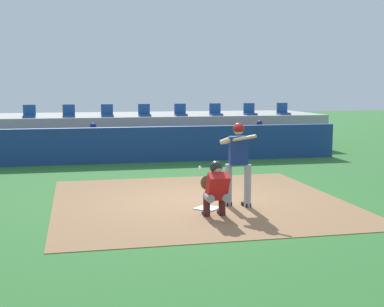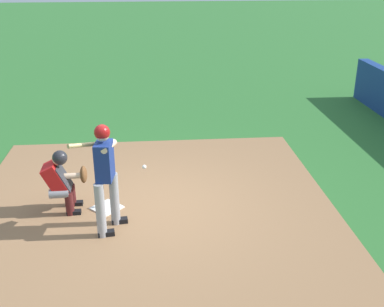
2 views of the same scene
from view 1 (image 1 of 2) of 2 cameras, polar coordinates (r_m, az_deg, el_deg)
The scene contains 18 objects.
ground_plane at distance 12.07m, azimuth 0.72°, elevation -5.12°, with size 80.00×80.00×0.00m, color #2D6B2D.
dirt_infield at distance 12.07m, azimuth 0.72°, elevation -5.10°, with size 6.40×6.40×0.01m, color #936B47.
home_plate at distance 11.30m, azimuth 1.64°, elevation -5.85°, with size 0.44×0.44×0.02m, color white.
batter_at_plate at distance 11.40m, azimuth 4.91°, elevation -0.59°, with size 0.65×0.80×1.80m.
catcher_crouched at distance 10.52m, azimuth 2.51°, elevation -3.59°, with size 0.49×1.75×1.13m.
dugout_wall at distance 18.29m, azimuth -3.91°, elevation 0.99°, with size 13.00×0.30×1.20m, color navy.
dugout_bench at distance 19.31m, azimuth -4.34°, elevation 0.20°, with size 11.80×0.44×0.45m, color olive.
dugout_player_0 at distance 18.93m, azimuth -10.45°, elevation 1.32°, with size 0.49×0.70×1.30m.
dugout_player_1 at distance 20.09m, azimuth 7.31°, elevation 1.72°, with size 0.49×0.70×1.30m.
stands_platform at distance 22.62m, azimuth -5.56°, elevation 2.42°, with size 15.00×4.40×1.40m, color #9E9E99.
stadium_seat_1 at distance 20.95m, azimuth -16.96°, elevation 4.05°, with size 0.46×0.46×0.48m.
stadium_seat_2 at distance 20.89m, azimuth -13.00°, elevation 4.17°, with size 0.46×0.46×0.48m.
stadium_seat_3 at distance 20.92m, azimuth -9.03°, elevation 4.27°, with size 0.46×0.46×0.48m.
stadium_seat_4 at distance 21.06m, azimuth -5.09°, elevation 4.35°, with size 0.46×0.46×0.48m.
stadium_seat_5 at distance 21.29m, azimuth -1.22°, elevation 4.41°, with size 0.46×0.46×0.48m.
stadium_seat_6 at distance 21.62m, azimuth 2.55°, elevation 4.44°, with size 0.46×0.46×0.48m.
stadium_seat_7 at distance 22.03m, azimuth 6.19°, elevation 4.46°, with size 0.46×0.46×0.48m.
stadium_seat_8 at distance 22.53m, azimuth 9.68°, elevation 4.46°, with size 0.46×0.46×0.48m.
Camera 1 is at (-2.68, -11.48, 2.58)m, focal length 50.02 mm.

